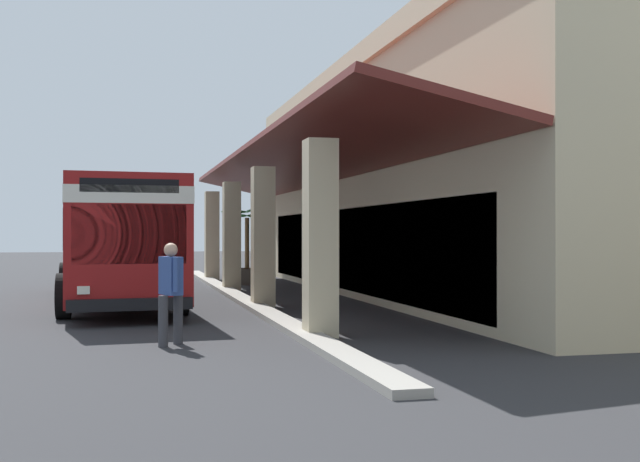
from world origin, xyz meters
TOP-DOWN VIEW (x-y plane):
  - ground at (0.00, 8.00)m, footprint 120.00×120.00m
  - curb_strip at (0.05, 3.94)m, footprint 28.89×0.50m
  - plaza_building at (0.05, 13.56)m, footprint 24.38×16.34m
  - transit_bus at (1.09, 0.54)m, footprint 11.35×3.30m
  - pedestrian at (9.52, 1.54)m, footprint 0.68×0.42m
  - potted_palm at (-5.60, 5.13)m, footprint 1.87×1.83m

SIDE VIEW (x-z plane):
  - ground at x=0.00m, z-range 0.00..0.00m
  - curb_strip at x=0.05m, z-range 0.00..0.12m
  - potted_palm at x=-5.60m, z-range -0.63..2.13m
  - pedestrian at x=9.52m, z-range 0.11..1.81m
  - transit_bus at x=1.09m, z-range 0.18..3.52m
  - plaza_building at x=0.05m, z-range 0.00..7.07m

